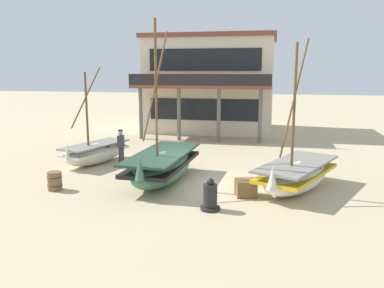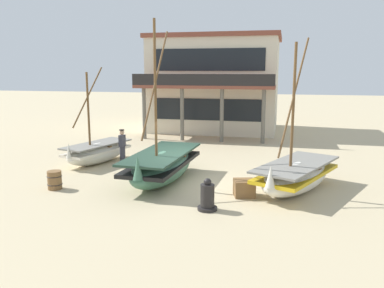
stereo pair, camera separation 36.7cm
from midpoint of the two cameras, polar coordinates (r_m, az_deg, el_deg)
name	(u,v)px [view 2 (the right image)]	position (r m, az deg, el deg)	size (l,w,h in m)	color
ground_plane	(186,183)	(15.72, -0.16, -5.68)	(120.00, 120.00, 0.00)	tan
fishing_boat_near_left	(162,165)	(15.78, -3.68, -3.11)	(2.11, 5.08, 6.25)	#427056
fishing_boat_centre_large	(296,175)	(15.16, 15.43, -4.38)	(3.36, 4.71, 5.56)	silver
fishing_boat_far_right	(97,152)	(19.42, -13.03, -1.13)	(2.33, 3.89, 4.56)	silver
fisherman_by_hull	(122,147)	(18.84, -9.47, -0.47)	(0.26, 0.36, 1.68)	#33333D
capstan_winch	(207,197)	(12.73, 3.07, -7.69)	(0.64, 0.64, 1.05)	black
wooden_barrel	(55,180)	(15.69, -18.59, -4.96)	(0.56, 0.56, 0.70)	brown
cargo_crate	(244,188)	(14.24, 8.27, -6.32)	(0.71, 0.71, 0.59)	brown
harbor_building_main	(216,83)	(29.72, 3.86, 8.73)	(9.23, 9.08, 6.85)	beige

